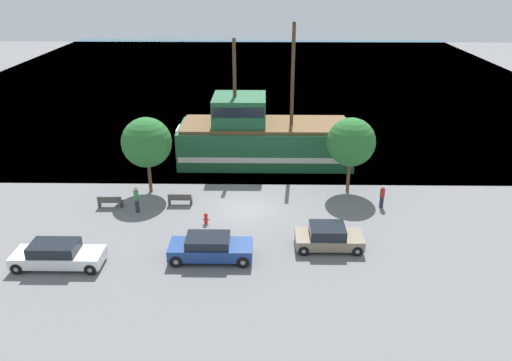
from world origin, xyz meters
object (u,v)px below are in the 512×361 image
object	(u,v)px
pedestrian_walking_far	(382,196)
bench_promenade_west	(180,199)
parked_car_curb_mid	(210,248)
parked_car_curb_rear	(57,255)
moored_boat_dockside	(208,131)
parked_car_curb_front	(328,237)
pedestrian_walking_near	(137,200)
pirate_ship	(264,138)
bench_promenade_east	(110,202)
fire_hydrant	(206,218)

from	to	relation	value
pedestrian_walking_far	bench_promenade_west	bearing A→B (deg)	179.46
parked_car_curb_mid	parked_car_curb_rear	xyz separation A→B (m)	(-8.32, -0.86, -0.02)
moored_boat_dockside	parked_car_curb_front	xyz separation A→B (m)	(9.17, -20.23, 0.03)
parked_car_curb_rear	pedestrian_walking_near	world-z (taller)	pedestrian_walking_near
pirate_ship	parked_car_curb_mid	xyz separation A→B (m)	(-2.98, -15.33, -1.36)
parked_car_curb_rear	bench_promenade_west	xyz separation A→B (m)	(5.53, 7.76, -0.28)
parked_car_curb_front	parked_car_curb_rear	bearing A→B (deg)	-171.69
parked_car_curb_mid	pedestrian_walking_near	bearing A→B (deg)	133.70
bench_promenade_east	pirate_ship	bearing A→B (deg)	40.27
parked_car_curb_front	bench_promenade_east	size ratio (longest dim) A/B	2.38
parked_car_curb_rear	pirate_ship	bearing A→B (deg)	55.08
bench_promenade_east	parked_car_curb_mid	bearing A→B (deg)	-40.52
bench_promenade_west	pirate_ship	bearing A→B (deg)	55.58
parked_car_curb_mid	pedestrian_walking_near	xyz separation A→B (m)	(-5.50, 5.75, 0.19)
pedestrian_walking_far	parked_car_curb_front	bearing A→B (deg)	-128.40
parked_car_curb_front	parked_car_curb_mid	bearing A→B (deg)	-168.73
bench_promenade_east	parked_car_curb_front	bearing A→B (deg)	-19.53
parked_car_curb_front	parked_car_curb_rear	xyz separation A→B (m)	(-15.12, -2.21, 0.02)
pirate_ship	bench_promenade_west	size ratio (longest dim) A/B	9.46
bench_promenade_east	bench_promenade_west	bearing A→B (deg)	5.69
pirate_ship	parked_car_curb_rear	distance (m)	19.79
pirate_ship	parked_car_curb_mid	distance (m)	15.68
moored_boat_dockside	fire_hydrant	world-z (taller)	moored_boat_dockside
parked_car_curb_rear	pedestrian_walking_far	xyz separation A→B (m)	(19.41, 7.63, 0.10)
parked_car_curb_rear	bench_promenade_west	world-z (taller)	parked_car_curb_rear
pedestrian_walking_far	fire_hydrant	bearing A→B (deg)	-167.53
fire_hydrant	pedestrian_walking_far	world-z (taller)	pedestrian_walking_far
parked_car_curb_front	pedestrian_walking_near	bearing A→B (deg)	160.31
parked_car_curb_mid	pedestrian_walking_near	world-z (taller)	pedestrian_walking_near
pedestrian_walking_near	pedestrian_walking_far	bearing A→B (deg)	3.52
fire_hydrant	pedestrian_walking_near	world-z (taller)	pedestrian_walking_near
pedestrian_walking_near	pedestrian_walking_far	distance (m)	16.62
pedestrian_walking_far	parked_car_curb_mid	bearing A→B (deg)	-148.59
parked_car_curb_mid	pedestrian_walking_far	world-z (taller)	pedestrian_walking_far
parked_car_curb_rear	pedestrian_walking_near	size ratio (longest dim) A/B	2.72
moored_boat_dockside	parked_car_curb_mid	bearing A→B (deg)	-83.72
pirate_ship	fire_hydrant	distance (m)	11.88
bench_promenade_east	pedestrian_walking_far	bearing A→B (deg)	1.05
parked_car_curb_mid	moored_boat_dockside	bearing A→B (deg)	96.28
pirate_ship	parked_car_curb_rear	size ratio (longest dim) A/B	3.16
pedestrian_walking_near	parked_car_curb_front	bearing A→B (deg)	-19.69
parked_car_curb_front	fire_hydrant	size ratio (longest dim) A/B	5.14
moored_boat_dockside	pedestrian_walking_far	xyz separation A→B (m)	(13.46, -14.81, 0.14)
parked_car_curb_mid	parked_car_curb_rear	world-z (taller)	parked_car_curb_mid
moored_boat_dockside	bench_promenade_west	distance (m)	14.69
moored_boat_dockside	parked_car_curb_rear	xyz separation A→B (m)	(-5.95, -22.44, 0.05)
pirate_ship	bench_promenade_east	world-z (taller)	pirate_ship
parked_car_curb_mid	bench_promenade_west	world-z (taller)	parked_car_curb_mid
moored_boat_dockside	parked_car_curb_front	world-z (taller)	moored_boat_dockside
parked_car_curb_front	parked_car_curb_rear	size ratio (longest dim) A/B	0.80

